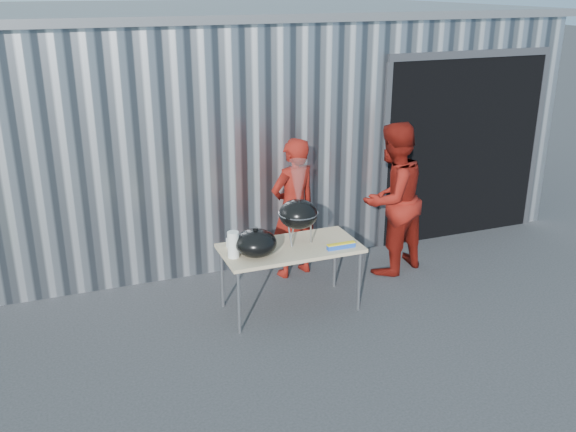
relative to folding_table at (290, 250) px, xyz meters
name	(u,v)px	position (x,y,z in m)	size (l,w,h in m)	color
ground	(285,332)	(-0.25, -0.47, -0.71)	(80.00, 80.00, 0.00)	#2D2D2F
building	(237,105)	(0.67, 4.12, 0.83)	(8.20, 6.20, 3.10)	silver
folding_table	(290,250)	(0.00, 0.00, 0.00)	(1.50, 0.75, 0.75)	tan
kettle_grill	(298,207)	(0.12, 0.07, 0.46)	(0.43, 0.43, 0.93)	black
grill_lid	(256,243)	(-0.43, -0.10, 0.18)	(0.44, 0.44, 0.32)	black
paper_towels	(233,245)	(-0.65, -0.05, 0.18)	(0.12, 0.12, 0.28)	white
white_tub	(237,244)	(-0.55, 0.17, 0.09)	(0.20, 0.15, 0.10)	white
foil_box	(341,246)	(0.49, -0.25, 0.07)	(0.32, 0.05, 0.06)	blue
person_cook	(294,208)	(0.37, 0.84, 0.16)	(0.63, 0.42, 1.73)	maroon
person_bystander	(392,199)	(1.53, 0.50, 0.24)	(0.92, 0.72, 1.90)	maroon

